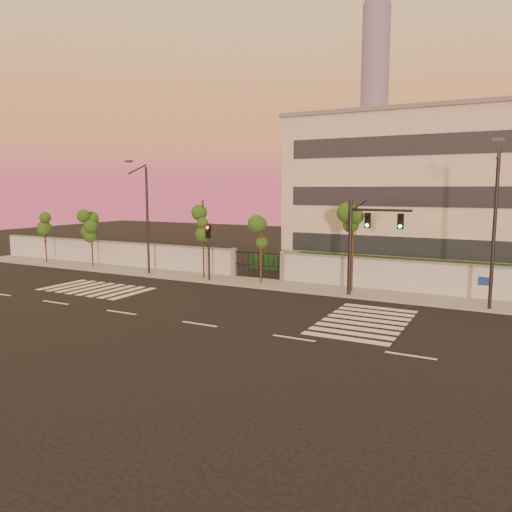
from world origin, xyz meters
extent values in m
plane|color=black|center=(0.00, 0.00, 0.00)|extent=(120.00, 120.00, 0.00)
cube|color=gray|center=(0.00, 10.50, 0.07)|extent=(60.00, 3.00, 0.15)
cube|color=#B3B5BB|center=(-17.50, 12.00, 1.00)|extent=(25.00, 0.30, 2.00)
cube|color=slate|center=(-17.50, 12.00, 2.06)|extent=(25.00, 0.36, 0.12)
cube|color=slate|center=(-5.00, 12.00, 1.10)|extent=(0.35, 0.35, 2.20)
cube|color=slate|center=(-1.00, 12.00, 1.10)|extent=(0.35, 0.35, 2.20)
cube|color=black|center=(9.00, 14.50, 0.90)|extent=(20.00, 2.00, 1.80)
cube|color=black|center=(-16.00, 14.50, 0.70)|extent=(12.00, 1.80, 1.40)
cube|color=black|center=(-3.00, 17.00, 0.60)|extent=(6.00, 1.50, 1.20)
cube|color=beige|center=(9.00, 22.00, 6.00)|extent=(24.00, 12.00, 12.00)
cube|color=#262D38|center=(9.00, 15.98, 2.50)|extent=(22.00, 0.08, 1.40)
cube|color=#262D38|center=(9.00, 15.98, 6.00)|extent=(22.00, 0.08, 1.40)
cube|color=#262D38|center=(9.00, 15.98, 9.50)|extent=(22.00, 0.08, 1.40)
cube|color=slate|center=(9.00, 22.00, 12.10)|extent=(24.40, 12.40, 0.30)
cylinder|color=slate|center=(-65.00, 280.00, 55.00)|extent=(16.00, 16.00, 110.00)
sphere|color=slate|center=(-65.00, 280.00, 110.00)|extent=(16.00, 16.00, 16.00)
cube|color=silver|center=(-14.00, 4.00, 0.01)|extent=(0.50, 4.00, 0.02)
cube|color=silver|center=(-13.10, 4.00, 0.01)|extent=(0.50, 4.00, 0.02)
cube|color=silver|center=(-12.20, 4.00, 0.01)|extent=(0.50, 4.00, 0.02)
cube|color=silver|center=(-11.30, 4.00, 0.01)|extent=(0.50, 4.00, 0.02)
cube|color=silver|center=(-10.40, 4.00, 0.01)|extent=(0.50, 4.00, 0.02)
cube|color=silver|center=(-9.50, 4.00, 0.01)|extent=(0.50, 4.00, 0.02)
cube|color=silver|center=(-8.60, 4.00, 0.01)|extent=(0.50, 4.00, 0.02)
cube|color=silver|center=(-7.70, 4.00, 0.01)|extent=(0.50, 4.00, 0.02)
cube|color=silver|center=(7.00, 1.00, 0.01)|extent=(4.00, 0.50, 0.02)
cube|color=silver|center=(7.00, 1.90, 0.01)|extent=(4.00, 0.50, 0.02)
cube|color=silver|center=(7.00, 2.80, 0.01)|extent=(4.00, 0.50, 0.02)
cube|color=silver|center=(7.00, 3.70, 0.01)|extent=(4.00, 0.50, 0.02)
cube|color=silver|center=(7.00, 4.60, 0.01)|extent=(4.00, 0.50, 0.02)
cube|color=silver|center=(7.00, 5.50, 0.01)|extent=(4.00, 0.50, 0.02)
cube|color=silver|center=(7.00, 6.40, 0.01)|extent=(4.00, 0.50, 0.02)
cube|color=silver|center=(7.00, 7.30, 0.01)|extent=(4.00, 0.50, 0.02)
cube|color=silver|center=(-15.00, 0.00, 0.01)|extent=(2.00, 0.15, 0.01)
cube|color=silver|center=(-10.00, 0.00, 0.01)|extent=(2.00, 0.15, 0.01)
cube|color=silver|center=(-5.00, 0.00, 0.01)|extent=(2.00, 0.15, 0.01)
cube|color=silver|center=(0.00, 0.00, 0.01)|extent=(2.00, 0.15, 0.01)
cube|color=silver|center=(5.00, 0.00, 0.01)|extent=(2.00, 0.15, 0.01)
cube|color=silver|center=(10.00, 0.00, 0.01)|extent=(2.00, 0.15, 0.01)
cylinder|color=#382314|center=(-22.96, 10.18, 2.24)|extent=(0.12, 0.12, 4.48)
sphere|color=#1D4513|center=(-22.96, 10.18, 3.59)|extent=(1.12, 1.12, 1.12)
sphere|color=#1D4513|center=(-22.60, 10.38, 2.91)|extent=(0.85, 0.85, 0.85)
sphere|color=#1D4513|center=(-23.26, 10.03, 3.14)|extent=(0.81, 0.81, 0.81)
cylinder|color=#382314|center=(-17.75, 10.48, 2.36)|extent=(0.12, 0.12, 4.71)
sphere|color=#1D4513|center=(-17.75, 10.48, 3.77)|extent=(1.13, 1.13, 1.13)
sphere|color=#1D4513|center=(-17.39, 10.68, 3.06)|extent=(0.86, 0.86, 0.86)
sphere|color=#1D4513|center=(-18.06, 10.32, 3.30)|extent=(0.82, 0.82, 0.82)
cylinder|color=#382314|center=(-6.45, 10.11, 2.88)|extent=(0.13, 0.13, 5.75)
sphere|color=#1D4513|center=(-6.45, 10.11, 4.60)|extent=(1.17, 1.17, 1.17)
sphere|color=#1D4513|center=(-6.07, 10.32, 3.74)|extent=(0.89, 0.89, 0.89)
sphere|color=#1D4513|center=(-6.76, 9.95, 4.03)|extent=(0.85, 0.85, 0.85)
cylinder|color=#382314|center=(-1.87, 10.23, 2.32)|extent=(0.13, 0.13, 4.64)
sphere|color=#1D4513|center=(-1.87, 10.23, 3.71)|extent=(1.15, 1.15, 1.15)
sphere|color=#1D4513|center=(-1.50, 10.44, 3.02)|extent=(0.88, 0.88, 0.88)
sphere|color=#1D4513|center=(-2.18, 10.08, 3.25)|extent=(0.84, 0.84, 0.84)
cylinder|color=#382314|center=(4.43, 10.48, 2.88)|extent=(0.13, 0.13, 5.77)
sphere|color=#1D4513|center=(4.43, 10.48, 4.61)|extent=(1.17, 1.17, 1.17)
sphere|color=#1D4513|center=(4.80, 10.69, 3.75)|extent=(0.89, 0.89, 0.89)
sphere|color=#1D4513|center=(4.11, 10.32, 4.04)|extent=(0.85, 0.85, 0.85)
cylinder|color=black|center=(4.58, 9.41, 2.94)|extent=(0.23, 0.23, 5.89)
cylinder|color=black|center=(6.38, 9.41, 5.32)|extent=(3.61, 0.48, 0.15)
cube|color=black|center=(5.62, 9.36, 4.70)|extent=(0.33, 0.17, 0.85)
sphere|color=#0CF259|center=(5.62, 9.25, 4.43)|extent=(0.19, 0.19, 0.19)
cube|color=black|center=(7.52, 9.36, 4.70)|extent=(0.33, 0.17, 0.85)
sphere|color=#0CF259|center=(7.52, 9.25, 4.43)|extent=(0.19, 0.19, 0.19)
cylinder|color=black|center=(-5.66, 9.62, 2.07)|extent=(0.15, 0.15, 4.14)
cube|color=black|center=(-5.66, 9.57, 3.59)|extent=(0.32, 0.17, 0.83)
sphere|color=red|center=(-5.66, 9.46, 3.85)|extent=(0.18, 0.18, 0.18)
cylinder|color=black|center=(-11.29, 9.87, 4.09)|extent=(0.18, 0.18, 8.17)
cylinder|color=black|center=(-11.29, 8.95, 7.97)|extent=(0.10, 1.95, 0.79)
cube|color=#3F3F44|center=(-11.29, 8.04, 8.48)|extent=(0.51, 0.26, 0.15)
cylinder|color=black|center=(12.37, 9.44, 4.28)|extent=(0.19, 0.19, 8.57)
cylinder|color=black|center=(12.37, 8.48, 8.36)|extent=(0.11, 2.05, 0.83)
cube|color=#3F3F44|center=(12.37, 7.51, 8.89)|extent=(0.54, 0.27, 0.16)
camera|label=1|loc=(13.38, -19.64, 6.54)|focal=35.00mm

